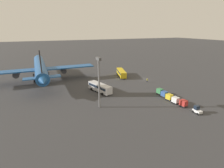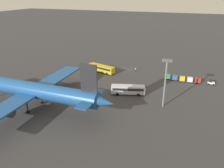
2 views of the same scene
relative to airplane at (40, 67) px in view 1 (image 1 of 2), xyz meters
The scene contains 12 objects.
ground_plane 46.93m from the airplane, 110.51° to the right, with size 600.00×600.00×0.00m, color #38383A.
airplane is the anchor object (origin of this frame).
shuttle_bus_near 37.16m from the airplane, 101.94° to the right, with size 12.54×5.94×3.04m.
shuttle_bus_far 31.34m from the airplane, 142.10° to the right, with size 11.49×5.82×3.08m.
baggage_tug 63.83m from the airplane, 143.30° to the right, with size 2.48×1.76×2.10m.
worker_person 47.26m from the airplane, 116.67° to the right, with size 0.38×0.38×1.74m.
cargo_cart_red 59.94m from the airplane, 140.93° to the right, with size 2.21×1.95×2.06m.
cargo_cart_white 57.49m from the airplane, 139.54° to the right, with size 2.21×1.95×2.06m.
cargo_cart_yellow 55.36m from the airplane, 137.70° to the right, with size 2.21×1.95×2.06m.
cargo_cart_blue 53.53m from the airplane, 135.45° to the right, with size 2.21×1.95×2.06m.
cargo_cart_green 51.83m from the airplane, 133.01° to the right, with size 2.21×1.95×2.06m.
light_pole 39.80m from the airplane, 158.38° to the right, with size 2.80×0.70×14.82m.
Camera 1 is at (-65.46, 44.28, 22.24)m, focal length 28.00 mm.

